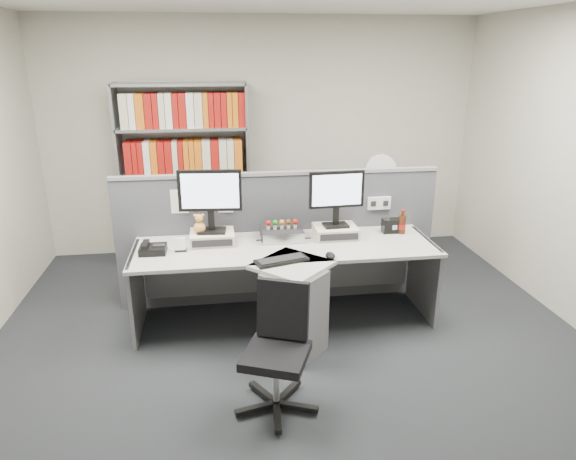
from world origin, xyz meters
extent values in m
plane|color=#282B2F|center=(0.00, 0.00, 0.00)|extent=(5.50, 5.50, 0.00)
cube|color=beige|center=(0.00, 2.75, 1.35)|extent=(5.00, 0.04, 2.70)
cube|color=#4A4C54|center=(0.00, 1.25, 0.62)|extent=(3.00, 0.05, 1.25)
cube|color=#97979C|center=(0.00, 1.25, 1.26)|extent=(3.00, 0.07, 0.03)
cube|color=white|center=(0.95, 1.22, 0.95)|extent=(0.22, 0.04, 0.12)
cube|color=white|center=(-0.90, 1.22, 1.05)|extent=(0.16, 0.00, 0.22)
cube|color=white|center=(-0.50, 1.22, 1.05)|extent=(0.16, 0.00, 0.22)
cube|color=white|center=(0.70, 1.22, 1.05)|extent=(0.16, 0.00, 0.22)
cube|color=#B2B3AC|center=(0.00, 0.82, 0.70)|extent=(2.60, 0.80, 0.03)
cube|color=#B2B3AC|center=(0.00, 0.42, 0.70)|extent=(0.74, 0.74, 0.03)
cube|color=slate|center=(0.00, 0.30, 0.34)|extent=(0.57, 0.57, 0.69)
cube|color=slate|center=(-1.28, 0.82, 0.36)|extent=(0.03, 0.70, 0.72)
cube|color=slate|center=(1.28, 0.82, 0.36)|extent=(0.03, 0.70, 0.72)
cube|color=slate|center=(0.00, 1.18, 0.35)|extent=(2.50, 0.02, 0.45)
cube|color=beige|center=(-0.62, 0.98, 0.77)|extent=(0.38, 0.30, 0.10)
cube|color=black|center=(-0.62, 0.83, 0.77)|extent=(0.34, 0.01, 0.06)
cube|color=beige|center=(0.48, 0.98, 0.77)|extent=(0.38, 0.30, 0.10)
cube|color=black|center=(0.48, 0.83, 0.77)|extent=(0.34, 0.01, 0.06)
cube|color=black|center=(-0.62, 0.98, 0.83)|extent=(0.25, 0.19, 0.02)
cube|color=black|center=(-0.62, 0.98, 0.93)|extent=(0.06, 0.04, 0.19)
cube|color=black|center=(-0.62, 0.98, 1.19)|extent=(0.54, 0.09, 0.35)
cube|color=#CEDFFD|center=(-0.62, 0.96, 1.19)|extent=(0.48, 0.05, 0.30)
cube|color=black|center=(0.48, 0.98, 0.83)|extent=(0.23, 0.17, 0.02)
cube|color=black|center=(0.48, 0.98, 0.92)|extent=(0.05, 0.03, 0.18)
cube|color=black|center=(0.48, 0.98, 1.16)|extent=(0.49, 0.06, 0.33)
cube|color=#CEDFFD|center=(0.48, 0.96, 1.16)|extent=(0.44, 0.03, 0.28)
cube|color=black|center=(-0.01, 1.01, 0.77)|extent=(0.36, 0.32, 0.10)
cube|color=silver|center=(-0.01, 0.85, 0.77)|extent=(0.36, 0.01, 0.09)
cylinder|color=beige|center=(-0.13, 0.99, 0.83)|extent=(0.03, 0.03, 0.03)
sphere|color=#A5140F|center=(-0.13, 0.99, 0.88)|extent=(0.05, 0.05, 0.05)
cylinder|color=beige|center=(-0.07, 0.99, 0.83)|extent=(0.03, 0.03, 0.03)
sphere|color=#19721E|center=(-0.07, 0.99, 0.88)|extent=(0.05, 0.05, 0.05)
cylinder|color=beige|center=(-0.01, 0.99, 0.83)|extent=(0.03, 0.03, 0.03)
sphere|color=orange|center=(-0.01, 0.99, 0.88)|extent=(0.05, 0.05, 0.05)
cylinder|color=beige|center=(0.05, 0.99, 0.83)|extent=(0.03, 0.03, 0.03)
sphere|color=#593319|center=(0.05, 0.99, 0.88)|extent=(0.05, 0.05, 0.05)
cylinder|color=beige|center=(0.11, 0.99, 0.83)|extent=(0.03, 0.03, 0.03)
sphere|color=#A5140F|center=(0.11, 0.99, 0.88)|extent=(0.05, 0.05, 0.05)
cube|color=black|center=(-0.08, 0.46, 0.73)|extent=(0.46, 0.28, 0.02)
cube|color=black|center=(-0.08, 0.46, 0.75)|extent=(0.40, 0.22, 0.01)
ellipsoid|color=black|center=(0.32, 0.48, 0.74)|extent=(0.08, 0.12, 0.05)
cube|color=black|center=(-1.11, 0.81, 0.75)|extent=(0.22, 0.20, 0.06)
cube|color=black|center=(-1.17, 0.81, 0.80)|extent=(0.05, 0.18, 0.03)
cube|color=black|center=(-1.06, 0.81, 0.78)|extent=(0.10, 0.06, 0.01)
cube|color=black|center=(-0.89, 0.81, 0.73)|extent=(0.10, 0.06, 0.02)
cube|color=white|center=(-0.89, 0.80, 0.79)|extent=(0.09, 0.03, 0.10)
cube|color=white|center=(-0.89, 0.83, 0.79)|extent=(0.09, 0.03, 0.10)
sphere|color=gold|center=(-0.72, 0.96, 0.87)|extent=(0.10, 0.10, 0.10)
sphere|color=gold|center=(-0.72, 0.96, 0.96)|extent=(0.07, 0.07, 0.07)
sphere|color=gold|center=(-0.76, 0.96, 0.98)|extent=(0.03, 0.03, 0.03)
sphere|color=gold|center=(-0.69, 0.96, 0.98)|extent=(0.03, 0.03, 0.03)
cube|color=black|center=(1.03, 1.03, 0.78)|extent=(0.19, 0.11, 0.13)
cylinder|color=#3F190A|center=(1.10, 0.98, 0.80)|extent=(0.07, 0.07, 0.17)
cylinder|color=#A5140F|center=(1.10, 0.98, 0.79)|extent=(0.07, 0.07, 0.05)
cylinder|color=#3F190A|center=(1.10, 0.98, 0.91)|extent=(0.03, 0.03, 0.05)
cylinder|color=#A5140F|center=(1.10, 0.98, 0.94)|extent=(0.03, 0.03, 0.01)
cube|color=gray|center=(-1.59, 2.45, 1.00)|extent=(0.03, 0.40, 2.00)
cube|color=gray|center=(-0.21, 2.45, 1.00)|extent=(0.03, 0.40, 2.00)
cube|color=gray|center=(-0.90, 2.64, 1.00)|extent=(1.40, 0.02, 2.00)
cube|color=gray|center=(-0.90, 2.45, 0.02)|extent=(1.38, 0.40, 0.03)
cube|color=gray|center=(-0.90, 2.45, 0.52)|extent=(1.38, 0.40, 0.03)
cube|color=gray|center=(-0.90, 2.45, 1.02)|extent=(1.38, 0.40, 0.03)
cube|color=gray|center=(-0.90, 2.45, 1.52)|extent=(1.38, 0.40, 0.03)
cube|color=gray|center=(-0.90, 2.45, 1.98)|extent=(1.38, 0.40, 0.03)
cube|color=#A5140F|center=(-0.90, 2.42, 0.22)|extent=(1.24, 0.28, 0.36)
cube|color=orange|center=(-0.90, 2.42, 0.72)|extent=(1.24, 0.28, 0.36)
cube|color=beige|center=(-0.90, 2.42, 1.21)|extent=(1.24, 0.28, 0.36)
cube|color=white|center=(-0.90, 2.42, 1.71)|extent=(1.24, 0.28, 0.36)
cube|color=gray|center=(1.20, 2.00, 0.35)|extent=(0.45, 0.60, 0.70)
cube|color=black|center=(1.20, 1.70, 0.52)|extent=(0.40, 0.02, 0.28)
cube|color=black|center=(1.20, 1.70, 0.20)|extent=(0.40, 0.02, 0.28)
cylinder|color=white|center=(1.20, 2.00, 0.72)|extent=(0.20, 0.20, 0.03)
cylinder|color=white|center=(1.20, 2.00, 0.83)|extent=(0.03, 0.03, 0.20)
cylinder|color=white|center=(1.20, 1.98, 1.10)|extent=(0.34, 0.12, 0.33)
cylinder|color=silver|center=(1.20, 2.01, 1.10)|extent=(0.33, 0.11, 0.33)
cylinder|color=silver|center=(-0.23, -0.39, 0.22)|extent=(0.04, 0.04, 0.35)
cube|color=black|center=(-0.23, -0.39, 0.41)|extent=(0.53, 0.53, 0.06)
cube|color=black|center=(-0.16, -0.22, 0.66)|extent=(0.36, 0.22, 0.41)
cube|color=black|center=(-0.08, -0.45, 0.04)|extent=(0.26, 0.14, 0.04)
cylinder|color=black|center=(0.02, -0.49, 0.03)|extent=(0.04, 0.04, 0.03)
cube|color=black|center=(-0.13, -0.27, 0.04)|extent=(0.20, 0.23, 0.04)
cylinder|color=black|center=(-0.06, -0.19, 0.03)|extent=(0.04, 0.04, 0.03)
cube|color=black|center=(-0.31, -0.26, 0.04)|extent=(0.18, 0.25, 0.04)
cylinder|color=black|center=(-0.37, -0.17, 0.03)|extent=(0.04, 0.04, 0.03)
cube|color=black|center=(-0.38, -0.43, 0.04)|extent=(0.27, 0.11, 0.04)
cylinder|color=black|center=(-0.49, -0.46, 0.03)|extent=(0.04, 0.04, 0.03)
cube|color=black|center=(-0.24, -0.55, 0.04)|extent=(0.06, 0.27, 0.04)
cylinder|color=black|center=(-0.25, -0.66, 0.03)|extent=(0.04, 0.04, 0.03)
camera|label=1|loc=(-0.57, -3.32, 2.30)|focal=32.30mm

